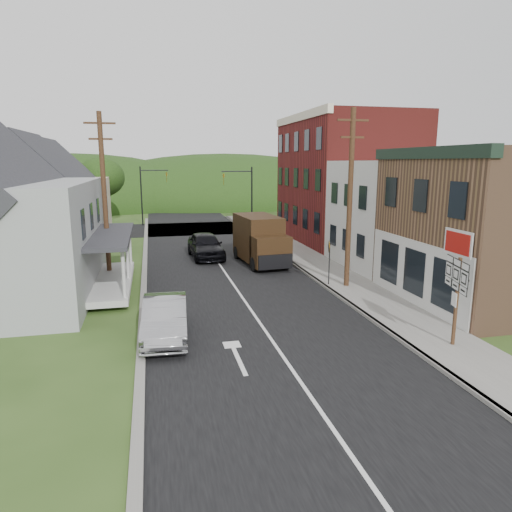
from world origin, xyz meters
TOP-DOWN VIEW (x-y plane):
  - ground at (0.00, 0.00)m, footprint 120.00×120.00m
  - road at (0.00, 10.00)m, footprint 9.00×90.00m
  - cross_road at (0.00, 27.00)m, footprint 60.00×9.00m
  - sidewalk_right at (5.90, 8.00)m, footprint 2.80×55.00m
  - curb_right at (4.55, 8.00)m, footprint 0.20×55.00m
  - curb_left at (-4.65, 8.00)m, footprint 0.30×55.00m
  - storefront_tan at (11.30, 0.00)m, footprint 8.00×8.00m
  - storefront_white at (11.30, 7.50)m, footprint 8.00×7.00m
  - storefront_red at (11.30, 17.00)m, footprint 8.00×12.00m
  - house_blue at (-11.00, 17.00)m, footprint 7.14×8.16m
  - house_cream at (-11.50, 26.00)m, footprint 7.14×8.16m
  - utility_pole_right at (5.60, 3.50)m, footprint 1.60×0.26m
  - utility_pole_left at (-6.50, 8.00)m, footprint 1.60×0.26m
  - traffic_signal_right at (4.30, 23.50)m, footprint 2.87×0.20m
  - traffic_signal_left at (-4.30, 30.50)m, footprint 2.87×0.20m
  - tree_left_d at (-9.00, 32.00)m, footprint 4.80×4.80m
  - forested_ridge at (0.00, 55.00)m, footprint 90.00×30.00m
  - silver_sedan at (-3.77, -1.33)m, footprint 1.84×4.61m
  - dark_sedan at (-0.60, 12.72)m, footprint 2.32×5.17m
  - delivery_van at (2.59, 10.09)m, footprint 2.68×5.65m
  - route_sign_cluster at (5.96, -4.59)m, footprint 0.49×1.74m
  - warning_sign at (4.78, 3.95)m, footprint 0.19×0.62m

SIDE VIEW (x-z plane):
  - ground at x=0.00m, z-range 0.00..0.00m
  - road at x=0.00m, z-range -0.01..0.01m
  - cross_road at x=0.00m, z-range -0.01..0.01m
  - forested_ridge at x=0.00m, z-range -8.00..8.00m
  - curb_left at x=-4.65m, z-range 0.00..0.12m
  - sidewalk_right at x=5.90m, z-range 0.00..0.15m
  - curb_right at x=4.55m, z-range 0.00..0.15m
  - silver_sedan at x=-3.77m, z-range 0.00..1.49m
  - dark_sedan at x=-0.60m, z-range 0.00..1.72m
  - delivery_van at x=2.59m, z-range 0.02..3.08m
  - warning_sign at x=4.78m, z-range 0.47..2.79m
  - route_sign_cluster at x=5.96m, z-range 0.61..3.72m
  - storefront_white at x=11.30m, z-range 0.00..6.50m
  - storefront_tan at x=11.30m, z-range 0.00..7.00m
  - house_blue at x=-11.00m, z-range 0.05..7.33m
  - house_cream at x=-11.50m, z-range 0.05..7.33m
  - traffic_signal_right at x=4.30m, z-range 0.76..6.76m
  - traffic_signal_left at x=-4.30m, z-range 0.76..6.76m
  - utility_pole_right at x=5.60m, z-range 0.16..9.16m
  - utility_pole_left at x=-6.50m, z-range 0.16..9.16m
  - tree_left_d at x=-9.00m, z-range 1.41..8.35m
  - storefront_red at x=11.30m, z-range 0.00..10.00m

